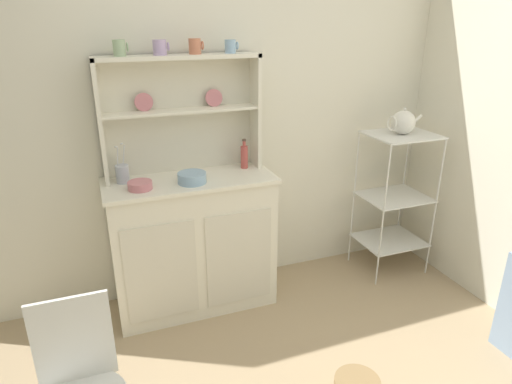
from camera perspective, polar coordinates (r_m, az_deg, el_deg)
The scene contains 14 objects.
wall_back at distance 3.03m, azimuth -4.69°, elevation 9.85°, with size 3.84×0.05×2.50m, color silver.
hutch_cabinet at distance 2.99m, azimuth -8.02°, elevation -6.37°, with size 1.06×0.45×0.91m.
hutch_shelf_unit at distance 2.86m, azimuth -9.68°, elevation 10.77°, with size 0.99×0.18×0.74m.
bakers_rack at distance 3.49m, azimuth 17.33°, elevation 0.23°, with size 0.48×0.40×1.08m.
wire_chair at distance 2.04m, azimuth -21.74°, elevation -21.38°, with size 0.36×0.36×0.85m.
cup_sage_0 at distance 2.74m, azimuth -17.01°, elevation 17.17°, with size 0.08×0.07×0.09m.
cup_lilac_1 at distance 2.76m, azimuth -12.15°, elevation 17.60°, with size 0.09×0.08×0.09m.
cup_terracotta_2 at distance 2.80m, azimuth -7.77°, elevation 17.95°, with size 0.09×0.07×0.09m.
cup_sky_3 at distance 2.86m, azimuth -3.26°, elevation 18.06°, with size 0.08×0.07×0.08m.
bowl_mixing_large at distance 2.70m, azimuth -14.58°, elevation 0.83°, with size 0.14×0.14×0.05m, color #D17A84.
bowl_floral_medium at distance 2.74m, azimuth -8.17°, elevation 1.81°, with size 0.17×0.17×0.06m, color #8EB2D1.
jam_bottle at distance 2.97m, azimuth -1.51°, elevation 4.59°, with size 0.05×0.05×0.20m.
utensil_jar at distance 2.82m, azimuth -16.69°, elevation 2.28°, with size 0.08×0.08×0.24m.
porcelain_teapot at distance 3.34m, azimuth 18.27°, elevation 8.44°, with size 0.26×0.17×0.19m.
Camera 1 is at (-0.82, -1.23, 1.85)m, focal length 31.34 mm.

